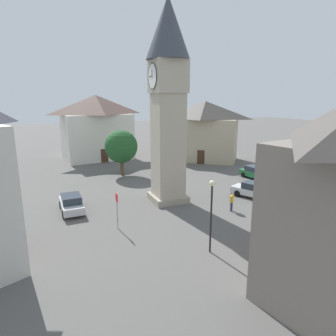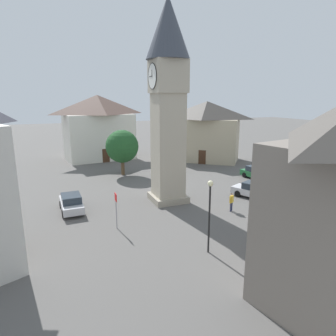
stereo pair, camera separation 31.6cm
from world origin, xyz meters
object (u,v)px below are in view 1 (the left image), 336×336
at_px(car_blue_kerb, 253,190).
at_px(tree, 121,147).
at_px(car_red_corner, 256,173).
at_px(road_sign, 117,205).
at_px(building_terrace_right, 205,131).
at_px(clock_tower, 168,86).
at_px(car_silver_kerb, 71,203).
at_px(building_shop_left, 97,127).
at_px(lamp_post, 211,205).
at_px(pedestrian, 232,200).

bearing_deg(car_blue_kerb, tree, 35.86).
xyz_separation_m(car_blue_kerb, car_red_corner, (5.62, -4.80, 0.00)).
bearing_deg(road_sign, tree, -15.06).
xyz_separation_m(car_blue_kerb, building_terrace_right, (17.84, -4.48, 3.94)).
height_order(clock_tower, road_sign, clock_tower).
relative_size(clock_tower, tree, 3.17).
bearing_deg(road_sign, car_silver_kerb, 30.17).
xyz_separation_m(clock_tower, building_shop_left, (23.14, 2.71, -5.52)).
xyz_separation_m(clock_tower, lamp_post, (-10.15, 1.29, -7.48)).
bearing_deg(building_terrace_right, pedestrian, 156.92).
relative_size(car_silver_kerb, pedestrian, 2.48).
relative_size(car_blue_kerb, building_terrace_right, 0.38).
height_order(car_silver_kerb, car_red_corner, same).
height_order(car_silver_kerb, road_sign, road_sign).
bearing_deg(car_blue_kerb, building_terrace_right, -14.09).
height_order(car_blue_kerb, tree, tree).
distance_m(car_blue_kerb, building_shop_left, 28.09).
xyz_separation_m(car_silver_kerb, building_terrace_right, (14.91, -21.55, 3.94)).
relative_size(car_blue_kerb, pedestrian, 2.63).
xyz_separation_m(pedestrian, building_shop_left, (27.80, 6.80, 4.18)).
relative_size(car_red_corner, road_sign, 1.54).
relative_size(car_blue_kerb, road_sign, 1.59).
bearing_deg(car_blue_kerb, car_red_corner, -40.49).
relative_size(clock_tower, car_blue_kerb, 4.13).
xyz_separation_m(car_red_corner, tree, (8.10, 14.72, 2.94)).
bearing_deg(lamp_post, clock_tower, -7.22).
bearing_deg(car_red_corner, building_terrace_right, 1.52).
relative_size(car_red_corner, building_shop_left, 0.38).
height_order(pedestrian, building_shop_left, building_shop_left).
bearing_deg(building_shop_left, road_sign, 173.26).
xyz_separation_m(car_blue_kerb, car_silver_kerb, (2.93, 17.08, 0.00)).
distance_m(car_red_corner, lamp_post, 19.75).
bearing_deg(road_sign, lamp_post, -140.66).
height_order(car_silver_kerb, tree, tree).
distance_m(car_silver_kerb, tree, 13.28).
relative_size(building_shop_left, building_terrace_right, 0.97).
height_order(clock_tower, car_silver_kerb, clock_tower).
distance_m(car_silver_kerb, lamp_post, 13.36).
distance_m(car_red_corner, road_sign, 20.50).
distance_m(tree, building_terrace_right, 15.01).
bearing_deg(car_silver_kerb, road_sign, -149.83).
relative_size(pedestrian, building_terrace_right, 0.14).
xyz_separation_m(car_silver_kerb, building_shop_left, (22.57, -6.17, 4.42)).
bearing_deg(car_red_corner, pedestrian, 131.66).
distance_m(car_blue_kerb, lamp_post, 12.52).
bearing_deg(car_silver_kerb, car_blue_kerb, -99.73).
bearing_deg(car_silver_kerb, car_red_corner, -82.98).
xyz_separation_m(lamp_post, road_sign, (5.71, 4.68, -1.33)).
height_order(car_blue_kerb, car_silver_kerb, same).
distance_m(clock_tower, tree, 13.46).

